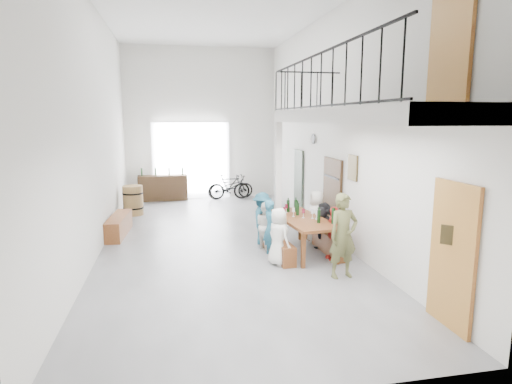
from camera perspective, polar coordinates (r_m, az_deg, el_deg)
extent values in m
plane|color=slate|center=(10.49, -4.67, -6.57)|extent=(12.00, 12.00, 0.00)
plane|color=white|center=(16.04, -7.31, 9.02)|extent=(5.50, 0.00, 5.50)
plane|color=white|center=(4.16, 4.44, 6.95)|extent=(5.50, 0.00, 5.50)
plane|color=white|center=(10.14, -20.69, 8.04)|extent=(0.00, 12.00, 12.00)
plane|color=white|center=(10.73, 10.04, 8.58)|extent=(0.00, 12.00, 12.00)
plane|color=white|center=(10.38, -5.13, 23.97)|extent=(12.00, 12.00, 0.00)
cube|color=white|center=(16.03, -8.62, 4.15)|extent=(2.80, 0.08, 2.80)
cube|color=#AB702C|center=(6.65, 24.69, -7.75)|extent=(0.06, 0.95, 2.10)
cube|color=#372314|center=(10.61, 10.09, -0.95)|extent=(0.06, 1.10, 2.00)
cube|color=#2E382D|center=(13.22, 5.70, 1.27)|extent=(0.06, 0.80, 2.00)
cube|color=#AB702C|center=(6.80, 24.56, 18.66)|extent=(0.06, 0.90, 1.95)
cube|color=#382E16|center=(9.48, 12.77, 3.19)|extent=(0.04, 0.45, 0.55)
cylinder|color=white|center=(11.85, 7.70, 7.05)|extent=(0.04, 0.28, 0.28)
cube|color=silver|center=(7.48, 13.62, 9.89)|extent=(1.50, 5.60, 0.25)
cube|color=black|center=(7.28, 8.47, 17.80)|extent=(0.03, 5.60, 0.03)
cube|color=black|center=(7.21, 8.30, 11.26)|extent=(0.03, 5.60, 0.03)
cube|color=black|center=(10.13, 7.04, 15.56)|extent=(1.50, 0.03, 0.03)
cube|color=silver|center=(9.97, 2.96, 1.05)|extent=(0.14, 0.14, 2.88)
cube|color=brown|center=(9.49, 6.13, -3.60)|extent=(1.15, 2.30, 0.06)
cube|color=brown|center=(8.61, 6.32, -7.75)|extent=(0.08, 0.08, 0.73)
cube|color=brown|center=(8.94, 10.82, -7.21)|extent=(0.08, 0.08, 0.73)
cube|color=brown|center=(10.31, 2.00, -4.73)|extent=(0.08, 0.08, 0.73)
cube|color=brown|center=(10.58, 5.90, -4.40)|extent=(0.08, 0.08, 0.73)
cube|color=brown|center=(9.40, 2.79, -7.21)|extent=(0.39, 1.79, 0.41)
cube|color=brown|center=(9.88, 9.19, -6.35)|extent=(0.30, 1.95, 0.45)
cylinder|color=black|center=(10.05, 5.33, -1.65)|extent=(0.07, 0.07, 0.35)
cylinder|color=black|center=(10.01, 4.32, -1.68)|extent=(0.07, 0.07, 0.35)
cylinder|color=black|center=(9.04, 8.37, -3.00)|extent=(0.07, 0.07, 0.35)
cylinder|color=black|center=(9.69, 5.57, -2.08)|extent=(0.07, 0.07, 0.35)
cube|color=brown|center=(11.50, -17.83, -4.27)|extent=(0.53, 1.80, 0.50)
cylinder|color=olive|center=(13.70, -16.07, -1.08)|extent=(0.61, 0.61, 0.91)
cylinder|color=black|center=(13.74, -16.03, -2.01)|extent=(0.62, 0.62, 0.05)
cylinder|color=black|center=(13.66, -16.12, -0.14)|extent=(0.62, 0.62, 0.05)
cube|color=#372314|center=(15.85, -12.30, 0.54)|extent=(1.76, 0.55, 0.92)
cylinder|color=black|center=(15.82, -14.99, 2.61)|extent=(0.06, 0.06, 0.28)
cylinder|color=black|center=(15.75, -13.25, 2.65)|extent=(0.06, 0.06, 0.28)
cylinder|color=black|center=(15.79, -11.51, 2.73)|extent=(0.06, 0.06, 0.28)
cylinder|color=black|center=(15.78, -9.76, 2.78)|extent=(0.06, 0.06, 0.28)
imported|color=white|center=(8.71, 3.01, -5.95)|extent=(0.58, 0.68, 1.18)
imported|color=#26657F|center=(9.27, 1.92, -4.81)|extent=(0.33, 0.47, 1.23)
imported|color=white|center=(9.76, 1.32, -4.49)|extent=(0.57, 0.64, 1.08)
imported|color=#26657F|center=(10.12, 0.81, -3.52)|extent=(0.72, 0.91, 1.24)
imported|color=red|center=(9.18, 10.29, -5.41)|extent=(0.35, 0.69, 1.14)
imported|color=black|center=(9.78, 8.94, -4.53)|extent=(0.61, 1.07, 1.10)
imported|color=white|center=(10.34, 8.01, -3.25)|extent=(0.51, 0.68, 1.26)
imported|color=brown|center=(8.14, 11.57, -5.74)|extent=(0.63, 0.47, 1.60)
imported|color=#1D4C18|center=(11.70, 6.88, -3.73)|extent=(0.51, 0.48, 0.45)
imported|color=black|center=(15.94, -3.31, 0.70)|extent=(1.69, 0.74, 0.86)
imported|color=black|center=(15.72, -3.63, 0.70)|extent=(1.56, 0.45, 0.93)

